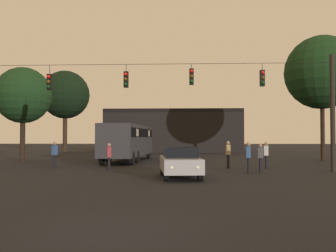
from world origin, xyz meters
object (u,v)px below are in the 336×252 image
(pedestrian_crossing_right, at_px, (248,156))
(city_bus, at_px, (128,139))
(pedestrian_crossing_left, at_px, (260,156))
(tree_right_far, at_px, (322,73))
(pedestrian_trailing, at_px, (55,153))
(tree_left_silhouette, at_px, (65,95))
(pedestrian_far_side, at_px, (109,155))
(pedestrian_crossing_center, at_px, (228,153))
(pedestrian_near_bus, at_px, (266,154))
(tree_behind_building, at_px, (23,96))
(car_near_right, at_px, (180,162))

(pedestrian_crossing_right, bearing_deg, city_bus, 129.03)
(pedestrian_crossing_left, bearing_deg, tree_right_far, 56.05)
(pedestrian_crossing_right, distance_m, pedestrian_trailing, 12.40)
(city_bus, relative_size, pedestrian_trailing, 6.52)
(tree_left_silhouette, height_order, tree_right_far, tree_right_far)
(pedestrian_trailing, distance_m, tree_left_silhouette, 25.82)
(pedestrian_far_side, bearing_deg, pedestrian_crossing_center, 18.31)
(pedestrian_crossing_left, relative_size, pedestrian_far_side, 0.98)
(pedestrian_crossing_left, xyz_separation_m, pedestrian_far_side, (-8.82, 0.16, 0.02))
(pedestrian_crossing_center, relative_size, tree_left_silhouette, 0.17)
(city_bus, xyz_separation_m, pedestrian_far_side, (0.28, -9.44, -0.93))
(pedestrian_near_bus, distance_m, tree_behind_building, 20.14)
(pedestrian_crossing_right, xyz_separation_m, pedestrian_far_side, (-8.03, 0.81, -0.05))
(tree_behind_building, bearing_deg, pedestrian_crossing_center, -20.92)
(car_near_right, bearing_deg, pedestrian_crossing_center, 62.37)
(pedestrian_near_bus, height_order, tree_behind_building, tree_behind_building)
(car_near_right, relative_size, tree_behind_building, 0.57)
(pedestrian_crossing_center, bearing_deg, pedestrian_trailing, -178.87)
(car_near_right, relative_size, pedestrian_crossing_center, 2.54)
(pedestrian_crossing_left, height_order, pedestrian_far_side, pedestrian_far_side)
(city_bus, height_order, pedestrian_crossing_center, city_bus)
(car_near_right, distance_m, tree_left_silhouette, 33.89)
(pedestrian_crossing_left, height_order, pedestrian_near_bus, pedestrian_near_bus)
(pedestrian_crossing_left, distance_m, tree_right_far, 14.81)
(pedestrian_crossing_left, bearing_deg, pedestrian_far_side, 178.99)
(pedestrian_crossing_left, xyz_separation_m, pedestrian_near_bus, (0.83, 2.41, 0.05))
(pedestrian_near_bus, relative_size, tree_left_silhouette, 0.16)
(car_near_right, distance_m, pedestrian_far_side, 5.41)
(tree_left_silhouette, bearing_deg, pedestrian_near_bus, -49.16)
(pedestrian_crossing_left, height_order, pedestrian_crossing_right, pedestrian_crossing_right)
(pedestrian_crossing_left, bearing_deg, tree_left_silhouette, 127.02)
(pedestrian_crossing_right, height_order, pedestrian_far_side, pedestrian_crossing_right)
(car_near_right, bearing_deg, pedestrian_far_side, 141.59)
(pedestrian_crossing_center, xyz_separation_m, pedestrian_crossing_right, (0.78, -3.21, -0.02))
(tree_left_silhouette, bearing_deg, pedestrian_far_side, -67.15)
(car_near_right, relative_size, tree_left_silhouette, 0.42)
(city_bus, relative_size, tree_left_silhouette, 1.05)
(tree_left_silhouette, bearing_deg, tree_right_far, -29.38)
(pedestrian_far_side, bearing_deg, pedestrian_crossing_right, -5.77)
(pedestrian_trailing, distance_m, pedestrian_far_side, 4.56)
(pedestrian_trailing, height_order, tree_right_far, tree_right_far)
(tree_behind_building, bearing_deg, pedestrian_trailing, -52.43)
(tree_left_silhouette, bearing_deg, pedestrian_crossing_right, -54.77)
(city_bus, height_order, tree_left_silhouette, tree_left_silhouette)
(car_near_right, relative_size, pedestrian_trailing, 2.63)
(pedestrian_crossing_left, height_order, pedestrian_trailing, pedestrian_trailing)
(pedestrian_trailing, bearing_deg, pedestrian_near_bus, 0.31)
(pedestrian_crossing_left, xyz_separation_m, tree_left_silhouette, (-19.84, 26.32, 6.55))
(city_bus, relative_size, pedestrian_near_bus, 6.55)
(pedestrian_far_side, bearing_deg, tree_right_far, 33.74)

